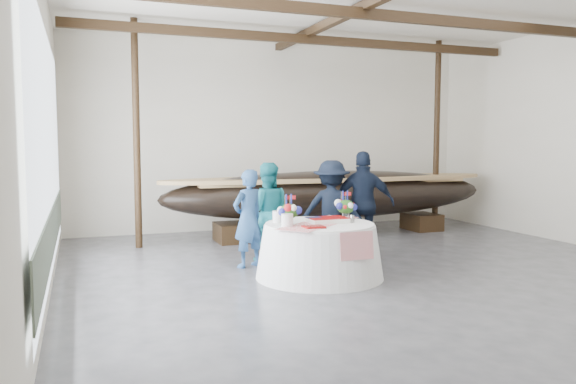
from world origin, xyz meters
name	(u,v)px	position (x,y,z in m)	size (l,w,h in m)	color
floor	(409,283)	(0.00, 0.00, 0.00)	(10.00, 12.00, 0.01)	#3D3D42
wall_back	(277,136)	(0.00, 6.00, 2.25)	(10.00, 0.02, 4.50)	silver
wall_left	(39,129)	(-5.00, 0.00, 2.25)	(0.02, 12.00, 4.50)	silver
pavilion_structure	(387,20)	(0.00, 0.76, 4.00)	(9.80, 11.76, 4.50)	black
open_bay	(49,163)	(-4.95, 1.00, 1.83)	(0.03, 7.00, 3.20)	silver
longboat_display	(333,194)	(0.78, 4.36, 0.94)	(7.82, 1.56, 1.47)	black
banquet_table	(319,250)	(-1.12, 0.81, 0.42)	(1.98, 1.98, 0.85)	white
tabletop_items	(316,213)	(-1.12, 0.93, 1.00)	(1.76, 1.60, 0.40)	#B6121A
guest_woman_blue	(248,218)	(-1.95, 1.90, 0.82)	(0.60, 0.39, 1.65)	navy
guest_woman_teal	(267,212)	(-1.49, 2.27, 0.87)	(0.85, 0.66, 1.75)	teal
guest_man_left	(331,209)	(-0.30, 2.14, 0.89)	(1.15, 0.66, 1.78)	black
guest_man_right	(364,204)	(0.32, 2.06, 0.97)	(1.14, 0.47, 1.94)	#131D30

